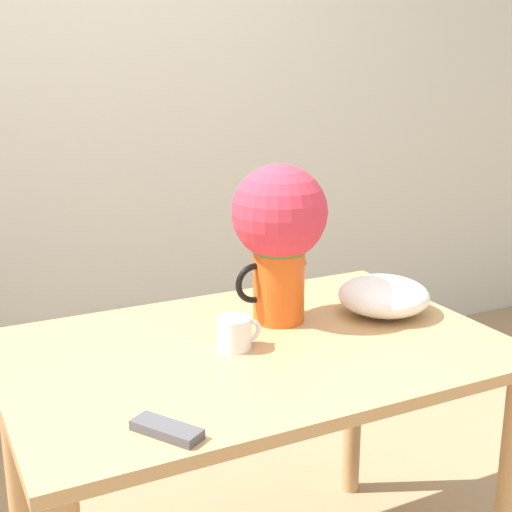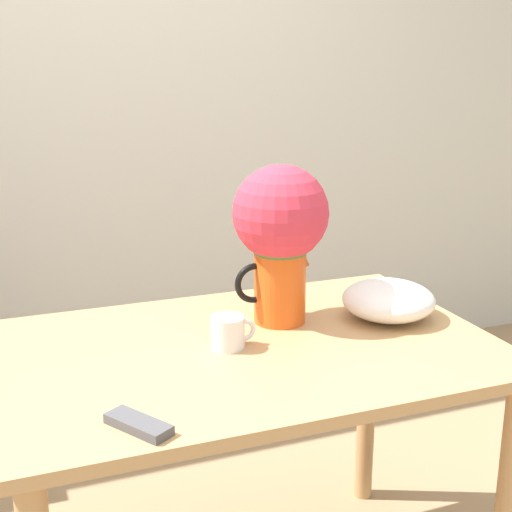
% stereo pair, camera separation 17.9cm
% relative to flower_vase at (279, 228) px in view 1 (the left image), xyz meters
% --- Properties ---
extents(wall_back, '(8.00, 0.05, 2.60)m').
position_rel_flower_vase_xyz_m(wall_back, '(-0.28, 1.39, 0.26)').
color(wall_back, silver).
rests_on(wall_back, ground_plane).
extents(table, '(1.22, 0.81, 0.78)m').
position_rel_flower_vase_xyz_m(table, '(-0.14, -0.13, -0.38)').
color(table, tan).
rests_on(table, ground_plane).
extents(flower_vase, '(0.25, 0.25, 0.43)m').
position_rel_flower_vase_xyz_m(flower_vase, '(0.00, 0.00, 0.00)').
color(flower_vase, '#E05619').
rests_on(flower_vase, table).
extents(coffee_mug, '(0.11, 0.08, 0.08)m').
position_rel_flower_vase_xyz_m(coffee_mug, '(-0.19, -0.12, -0.22)').
color(coffee_mug, white).
rests_on(coffee_mug, table).
extents(white_bowl, '(0.25, 0.25, 0.10)m').
position_rel_flower_vase_xyz_m(white_bowl, '(0.29, -0.08, -0.21)').
color(white_bowl, white).
rests_on(white_bowl, table).
extents(remote_control, '(0.12, 0.15, 0.02)m').
position_rel_flower_vase_xyz_m(remote_control, '(-0.48, -0.44, -0.25)').
color(remote_control, '#4C4C51').
rests_on(remote_control, table).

